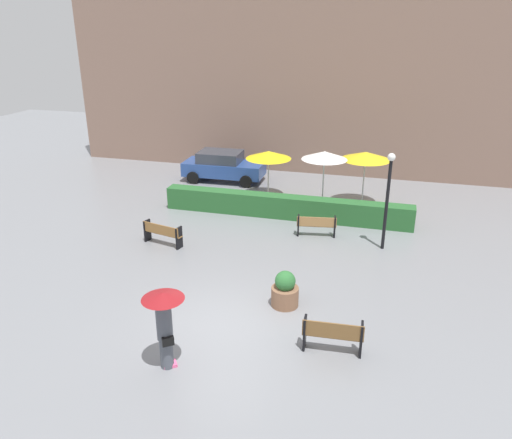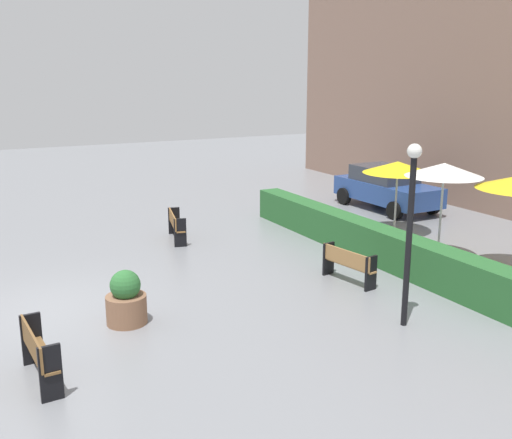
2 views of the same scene
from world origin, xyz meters
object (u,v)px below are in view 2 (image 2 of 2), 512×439
(parked_car, at_px, (386,187))
(patio_umbrella_white, at_px, (444,170))
(bench_back_row, at_px, (348,263))
(lamp_post, at_px, (410,216))
(bench_near_right, at_px, (38,351))
(patio_umbrella_yellow, at_px, (398,167))
(planter_pot, at_px, (126,300))
(bench_far_left, at_px, (176,224))

(parked_car, bearing_deg, patio_umbrella_white, -27.29)
(bench_back_row, xyz_separation_m, lamp_post, (2.56, -0.49, 1.76))
(parked_car, bearing_deg, bench_near_right, -60.79)
(patio_umbrella_yellow, xyz_separation_m, patio_umbrella_white, (2.70, -0.81, 0.36))
(bench_near_right, relative_size, planter_pot, 1.39)
(lamp_post, bearing_deg, bench_near_right, -98.57)
(bench_near_right, bearing_deg, lamp_post, 81.43)
(patio_umbrella_yellow, height_order, patio_umbrella_white, patio_umbrella_white)
(bench_far_left, height_order, parked_car, parked_car)
(patio_umbrella_white, height_order, parked_car, patio_umbrella_white)
(parked_car, bearing_deg, bench_back_row, -45.71)
(bench_near_right, xyz_separation_m, patio_umbrella_yellow, (-4.46, 11.21, 1.57))
(bench_near_right, xyz_separation_m, lamp_post, (1.02, 6.78, 1.71))
(bench_near_right, bearing_deg, patio_umbrella_white, 99.64)
(bench_near_right, height_order, patio_umbrella_yellow, patio_umbrella_yellow)
(bench_far_left, bearing_deg, planter_pot, -29.39)
(bench_back_row, bearing_deg, bench_near_right, -78.04)
(bench_back_row, bearing_deg, parked_car, 134.29)
(bench_far_left, xyz_separation_m, parked_car, (-0.45, 8.40, 0.32))
(bench_far_left, xyz_separation_m, planter_pot, (5.36, -3.02, -0.02))
(bench_far_left, xyz_separation_m, bench_near_right, (7.00, -4.92, 0.04))
(patio_umbrella_white, bearing_deg, lamp_post, -52.39)
(bench_near_right, xyz_separation_m, planter_pot, (-1.64, 1.90, -0.06))
(planter_pot, height_order, parked_car, parked_car)
(planter_pot, relative_size, parked_car, 0.26)
(bench_far_left, xyz_separation_m, patio_umbrella_white, (5.23, 5.47, 1.97))
(patio_umbrella_yellow, bearing_deg, lamp_post, -38.92)
(lamp_post, bearing_deg, bench_back_row, 169.14)
(bench_back_row, height_order, planter_pot, planter_pot)
(bench_back_row, bearing_deg, lamp_post, -10.86)
(lamp_post, relative_size, parked_car, 0.85)
(planter_pot, height_order, lamp_post, lamp_post)
(planter_pot, xyz_separation_m, parked_car, (-5.81, 11.42, 0.33))
(patio_umbrella_yellow, bearing_deg, parked_car, 144.62)
(patio_umbrella_white, distance_m, parked_car, 6.61)
(patio_umbrella_yellow, distance_m, parked_car, 3.88)
(patio_umbrella_yellow, height_order, parked_car, patio_umbrella_yellow)
(bench_back_row, relative_size, parked_car, 0.37)
(bench_near_right, height_order, bench_back_row, bench_near_right)
(bench_back_row, xyz_separation_m, patio_umbrella_white, (-0.23, 3.12, 1.98))
(bench_near_right, height_order, lamp_post, lamp_post)
(bench_far_left, distance_m, bench_near_right, 8.56)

